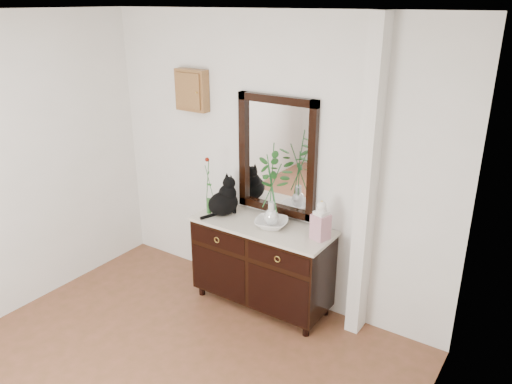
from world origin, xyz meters
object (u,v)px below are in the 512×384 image
Objects in this scene: sideboard at (262,261)px; lotus_bowl at (271,223)px; ginger_jar at (321,220)px; cat at (223,196)px.

sideboard is 0.42m from lotus_bowl.
sideboard is 3.74× the size of ginger_jar.
sideboard is 0.80m from ginger_jar.
cat is at bearing -177.34° from ginger_jar.
cat reaches higher than lotus_bowl.
sideboard is 3.56× the size of cat.
sideboard is at bearing -176.41° from ginger_jar.
ginger_jar is (0.57, 0.04, 0.55)m from sideboard.
lotus_bowl is 0.49m from ginger_jar.
cat reaches higher than ginger_jar.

